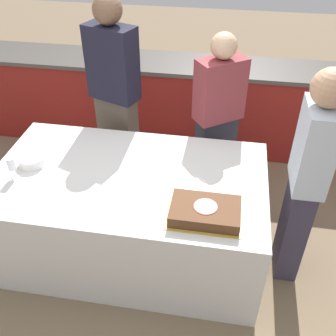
% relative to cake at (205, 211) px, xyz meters
% --- Properties ---
extents(ground_plane, '(14.00, 14.00, 0.00)m').
position_rel_cake_xyz_m(ground_plane, '(-0.58, 0.32, -0.78)').
color(ground_plane, '#7A664C').
extents(back_counter, '(4.40, 0.58, 0.92)m').
position_rel_cake_xyz_m(back_counter, '(-0.58, 1.97, -0.32)').
color(back_counter, maroon).
rests_on(back_counter, ground_plane).
extents(dining_table, '(1.96, 1.14, 0.74)m').
position_rel_cake_xyz_m(dining_table, '(-0.58, 0.32, -0.41)').
color(dining_table, silver).
rests_on(dining_table, ground_plane).
extents(cake, '(0.47, 0.32, 0.08)m').
position_rel_cake_xyz_m(cake, '(0.00, 0.00, 0.00)').
color(cake, gold).
rests_on(cake, dining_table).
extents(plate_stack, '(0.19, 0.19, 0.07)m').
position_rel_cake_xyz_m(plate_stack, '(-1.30, 0.34, -0.01)').
color(plate_stack, white).
rests_on(plate_stack, dining_table).
extents(wine_glass, '(0.06, 0.06, 0.16)m').
position_rel_cake_xyz_m(wine_glass, '(-1.36, 0.17, 0.07)').
color(wine_glass, white).
rests_on(wine_glass, dining_table).
extents(side_plate_near_cake, '(0.18, 0.18, 0.00)m').
position_rel_cake_xyz_m(side_plate_near_cake, '(-0.10, 0.29, -0.04)').
color(side_plate_near_cake, white).
rests_on(side_plate_near_cake, dining_table).
extents(person_cutting_cake, '(0.43, 0.39, 1.53)m').
position_rel_cake_xyz_m(person_cutting_cake, '(0.00, 1.11, 0.01)').
color(person_cutting_cake, '#282833').
rests_on(person_cutting_cake, ground_plane).
extents(person_seated_right, '(0.23, 0.34, 1.63)m').
position_rel_cake_xyz_m(person_seated_right, '(0.62, 0.32, 0.08)').
color(person_seated_right, '#383347').
rests_on(person_seated_right, ground_plane).
extents(person_standing_back, '(0.45, 0.33, 1.76)m').
position_rel_cake_xyz_m(person_standing_back, '(-0.88, 1.11, 0.14)').
color(person_standing_back, '#4C4238').
rests_on(person_standing_back, ground_plane).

